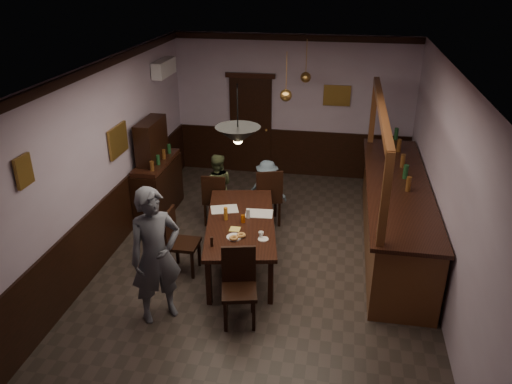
% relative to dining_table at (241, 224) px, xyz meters
% --- Properties ---
extents(room, '(5.01, 8.01, 3.01)m').
position_rel_dining_table_xyz_m(room, '(0.36, -0.23, 0.81)').
color(room, '#2D2621').
rests_on(room, ground).
extents(dining_table, '(1.39, 2.35, 0.75)m').
position_rel_dining_table_xyz_m(dining_table, '(0.00, 0.00, 0.00)').
color(dining_table, black).
rests_on(dining_table, ground).
extents(chair_far_left, '(0.43, 0.43, 0.97)m').
position_rel_dining_table_xyz_m(chair_far_left, '(-0.69, 1.16, -0.15)').
color(chair_far_left, black).
rests_on(chair_far_left, ground).
extents(chair_far_right, '(0.59, 0.59, 1.07)m').
position_rel_dining_table_xyz_m(chair_far_right, '(0.22, 1.33, -0.10)').
color(chair_far_right, black).
rests_on(chair_far_right, ground).
extents(chair_near, '(0.53, 0.53, 1.02)m').
position_rel_dining_table_xyz_m(chair_near, '(0.24, -1.29, -0.13)').
color(chair_near, black).
rests_on(chair_near, ground).
extents(chair_side, '(0.44, 0.44, 1.00)m').
position_rel_dining_table_xyz_m(chair_side, '(-0.88, -0.36, -0.14)').
color(chair_side, black).
rests_on(chair_side, ground).
extents(person_standing, '(0.80, 0.78, 1.85)m').
position_rel_dining_table_xyz_m(person_standing, '(-0.80, -1.42, 0.24)').
color(person_standing, '#545660').
rests_on(person_standing, ground).
extents(person_seated_left, '(0.68, 0.57, 1.23)m').
position_rel_dining_table_xyz_m(person_seated_left, '(-0.73, 1.44, -0.07)').
color(person_seated_left, '#465030').
rests_on(person_seated_left, ground).
extents(person_seated_right, '(0.76, 0.49, 1.11)m').
position_rel_dining_table_xyz_m(person_seated_right, '(0.15, 1.61, -0.13)').
color(person_seated_right, slate).
rests_on(person_seated_right, ground).
extents(newspaper_left, '(0.49, 0.42, 0.01)m').
position_rel_dining_table_xyz_m(newspaper_left, '(-0.33, 0.32, 0.07)').
color(newspaper_left, silver).
rests_on(newspaper_left, dining_table).
extents(newspaper_right, '(0.44, 0.33, 0.01)m').
position_rel_dining_table_xyz_m(newspaper_right, '(0.24, 0.27, 0.07)').
color(newspaper_right, silver).
rests_on(newspaper_right, dining_table).
extents(napkin, '(0.18, 0.18, 0.00)m').
position_rel_dining_table_xyz_m(napkin, '(-0.03, -0.27, 0.07)').
color(napkin, '#EFD058').
rests_on(napkin, dining_table).
extents(saucer, '(0.15, 0.15, 0.01)m').
position_rel_dining_table_xyz_m(saucer, '(0.43, -0.49, 0.07)').
color(saucer, white).
rests_on(saucer, dining_table).
extents(coffee_cup, '(0.09, 0.09, 0.07)m').
position_rel_dining_table_xyz_m(coffee_cup, '(0.39, -0.44, 0.11)').
color(coffee_cup, white).
rests_on(coffee_cup, saucer).
extents(pastry_plate, '(0.22, 0.22, 0.01)m').
position_rel_dining_table_xyz_m(pastry_plate, '(0.01, -0.51, 0.07)').
color(pastry_plate, white).
rests_on(pastry_plate, dining_table).
extents(pastry_ring_a, '(0.13, 0.13, 0.04)m').
position_rel_dining_table_xyz_m(pastry_ring_a, '(0.02, -0.58, 0.10)').
color(pastry_ring_a, '#C68C47').
rests_on(pastry_ring_a, pastry_plate).
extents(pastry_ring_b, '(0.13, 0.13, 0.04)m').
position_rel_dining_table_xyz_m(pastry_ring_b, '(0.11, -0.49, 0.10)').
color(pastry_ring_b, '#C68C47').
rests_on(pastry_ring_b, pastry_plate).
extents(soda_can, '(0.07, 0.07, 0.12)m').
position_rel_dining_table_xyz_m(soda_can, '(0.05, -0.05, 0.12)').
color(soda_can, orange).
rests_on(soda_can, dining_table).
extents(beer_glass, '(0.06, 0.06, 0.20)m').
position_rel_dining_table_xyz_m(beer_glass, '(-0.23, -0.01, 0.16)').
color(beer_glass, '#BF721E').
rests_on(beer_glass, dining_table).
extents(water_glass, '(0.06, 0.06, 0.15)m').
position_rel_dining_table_xyz_m(water_glass, '(0.10, 0.11, 0.14)').
color(water_glass, silver).
rests_on(water_glass, dining_table).
extents(pepper_mill, '(0.04, 0.04, 0.14)m').
position_rel_dining_table_xyz_m(pepper_mill, '(-0.24, -0.79, 0.13)').
color(pepper_mill, black).
rests_on(pepper_mill, dining_table).
extents(sideboard, '(0.49, 1.36, 1.80)m').
position_rel_dining_table_xyz_m(sideboard, '(-1.85, 1.42, 0.03)').
color(sideboard, black).
rests_on(sideboard, ground).
extents(bar_counter, '(0.98, 4.21, 2.36)m').
position_rel_dining_table_xyz_m(bar_counter, '(2.35, 0.99, -0.09)').
color(bar_counter, '#542E16').
rests_on(bar_counter, ground).
extents(door_back, '(0.90, 0.06, 2.10)m').
position_rel_dining_table_xyz_m(door_back, '(-0.54, 3.72, 0.36)').
color(door_back, black).
rests_on(door_back, ground).
extents(ac_unit, '(0.20, 0.85, 0.30)m').
position_rel_dining_table_xyz_m(ac_unit, '(-2.02, 2.67, 1.76)').
color(ac_unit, white).
rests_on(ac_unit, ground).
extents(picture_left_small, '(0.04, 0.28, 0.36)m').
position_rel_dining_table_xyz_m(picture_left_small, '(-2.10, -1.83, 1.46)').
color(picture_left_small, olive).
rests_on(picture_left_small, ground).
extents(picture_left_large, '(0.04, 0.62, 0.48)m').
position_rel_dining_table_xyz_m(picture_left_large, '(-2.10, 0.57, 1.01)').
color(picture_left_large, olive).
rests_on(picture_left_large, ground).
extents(picture_back, '(0.55, 0.04, 0.42)m').
position_rel_dining_table_xyz_m(picture_back, '(1.26, 3.73, 1.11)').
color(picture_back, olive).
rests_on(picture_back, ground).
extents(pendant_iron, '(0.56, 0.56, 0.75)m').
position_rel_dining_table_xyz_m(pendant_iron, '(0.15, -0.79, 1.68)').
color(pendant_iron, black).
rests_on(pendant_iron, ground).
extents(pendant_brass_mid, '(0.20, 0.20, 0.81)m').
position_rel_dining_table_xyz_m(pendant_brass_mid, '(0.46, 1.56, 1.61)').
color(pendant_brass_mid, '#BF8C3F').
rests_on(pendant_brass_mid, ground).
extents(pendant_brass_far, '(0.20, 0.20, 0.81)m').
position_rel_dining_table_xyz_m(pendant_brass_far, '(0.66, 3.01, 1.61)').
color(pendant_brass_far, '#BF8C3F').
rests_on(pendant_brass_far, ground).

